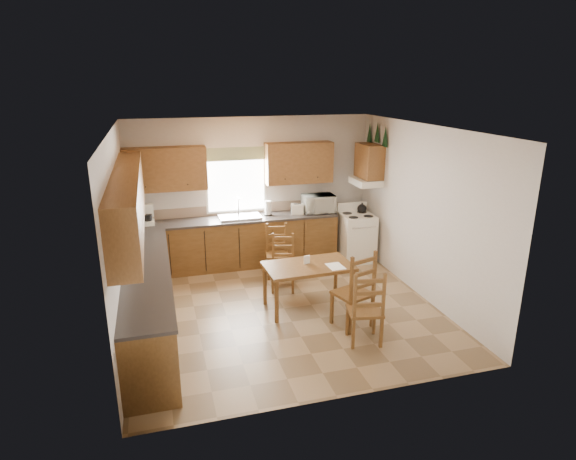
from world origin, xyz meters
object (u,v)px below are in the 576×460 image
object	(u,v)px
stove	(357,238)
chair_far_left	(277,252)
microwave	(318,203)
dining_table	(308,286)
chair_far_right	(283,264)
chair_near_left	(365,306)
chair_near_right	(353,289)

from	to	relation	value
stove	chair_far_left	size ratio (longest dim) A/B	0.95
microwave	dining_table	xyz separation A→B (m)	(-0.85, -2.01, -0.74)
microwave	chair_far_left	world-z (taller)	microwave
microwave	dining_table	size ratio (longest dim) A/B	0.42
chair_far_right	chair_far_left	bearing A→B (deg)	100.28
chair_near_left	chair_near_right	distance (m)	0.46
stove	chair_far_left	xyz separation A→B (m)	(-1.66, -0.37, 0.02)
dining_table	chair_near_left	distance (m)	1.22
chair_far_left	chair_far_right	world-z (taller)	chair_far_left
stove	chair_far_right	bearing A→B (deg)	-148.73
microwave	chair_far_right	bearing A→B (deg)	-127.98
stove	chair_near_left	world-z (taller)	chair_near_left
dining_table	chair_far_left	size ratio (longest dim) A/B	1.41
dining_table	chair_far_left	bearing A→B (deg)	93.75
stove	microwave	distance (m)	0.99
microwave	chair_far_right	world-z (taller)	microwave
microwave	chair_far_right	size ratio (longest dim) A/B	0.60
stove	chair_near_right	size ratio (longest dim) A/B	0.79
dining_table	chair_near_right	world-z (taller)	chair_near_right
microwave	chair_far_left	size ratio (longest dim) A/B	0.59
stove	chair_far_right	xyz separation A→B (m)	(-1.71, -0.94, 0.02)
chair_near_left	stove	bearing A→B (deg)	-101.50
stove	chair_near_left	size ratio (longest dim) A/B	0.86
stove	chair_far_right	distance (m)	1.95
dining_table	chair_near_left	xyz separation A→B (m)	(0.41, -1.14, 0.16)
chair_far_right	stove	bearing A→B (deg)	44.50
dining_table	stove	bearing A→B (deg)	45.40
stove	chair_near_right	world-z (taller)	chair_near_right
chair_near_right	microwave	bearing A→B (deg)	-117.16
chair_near_left	chair_far_left	world-z (taller)	chair_near_left
dining_table	chair_near_left	size ratio (longest dim) A/B	1.27
microwave	chair_near_right	size ratio (longest dim) A/B	0.49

